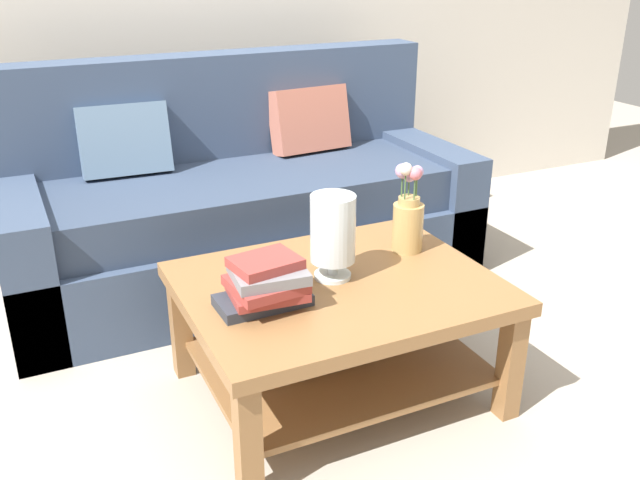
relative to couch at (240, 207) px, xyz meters
name	(u,v)px	position (x,y,z in m)	size (l,w,h in m)	color
ground_plane	(321,354)	(0.03, -0.85, -0.36)	(10.00, 10.00, 0.00)	#ADA393
couch	(240,207)	(0.00, 0.00, 0.00)	(2.19, 0.90, 1.06)	#384760
coffee_table	(338,313)	(-0.03, -1.11, -0.03)	(1.07, 0.86, 0.46)	olive
book_stack_main	(266,284)	(-0.32, -1.17, 0.18)	(0.30, 0.23, 0.17)	#2D333D
glass_hurricane_vase	(333,231)	(-0.03, -1.07, 0.27)	(0.16, 0.16, 0.30)	silver
flower_pitcher	(408,215)	(0.33, -0.98, 0.24)	(0.12, 0.12, 0.35)	tan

